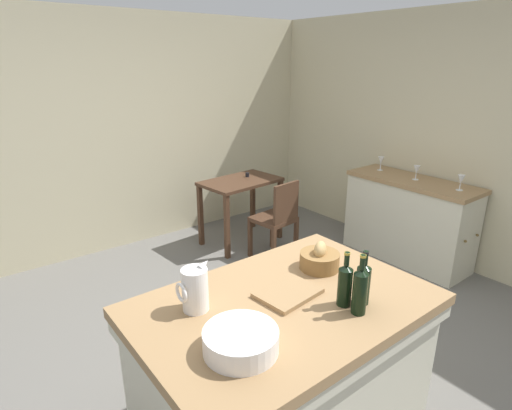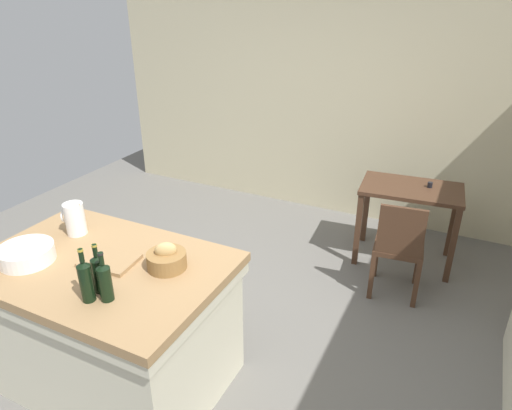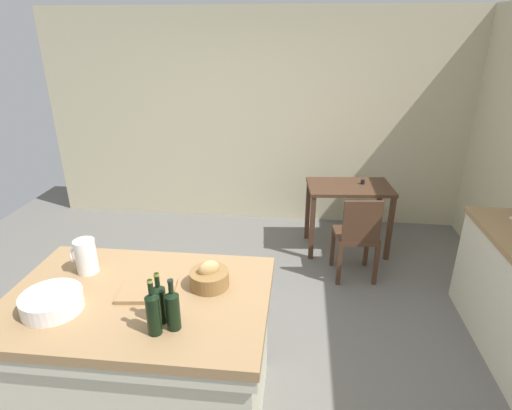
% 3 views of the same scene
% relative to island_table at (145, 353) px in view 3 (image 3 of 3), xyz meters
% --- Properties ---
extents(ground_plane, '(6.76, 6.76, 0.00)m').
position_rel_island_table_xyz_m(ground_plane, '(0.36, 0.63, -0.49)').
color(ground_plane, '#66635E').
extents(wall_back, '(5.32, 0.12, 2.60)m').
position_rel_island_table_xyz_m(wall_back, '(0.36, 3.23, 0.81)').
color(wall_back, beige).
rests_on(wall_back, ground).
extents(island_table, '(1.52, 1.02, 0.92)m').
position_rel_island_table_xyz_m(island_table, '(0.00, 0.00, 0.00)').
color(island_table, '#99754C').
rests_on(island_table, ground).
extents(writing_desk, '(0.95, 0.64, 0.82)m').
position_rel_island_table_xyz_m(writing_desk, '(1.46, 2.41, 0.15)').
color(writing_desk, '#472D1E').
rests_on(writing_desk, ground).
extents(wooden_chair, '(0.44, 0.44, 0.89)m').
position_rel_island_table_xyz_m(wooden_chair, '(1.50, 1.79, -0.01)').
color(wooden_chair, '#472D1E').
rests_on(wooden_chair, ground).
extents(pitcher, '(0.17, 0.13, 0.26)m').
position_rel_island_table_xyz_m(pitcher, '(-0.40, 0.21, 0.54)').
color(pitcher, white).
rests_on(pitcher, island_table).
extents(wash_bowl, '(0.33, 0.33, 0.10)m').
position_rel_island_table_xyz_m(wash_bowl, '(-0.41, -0.18, 0.47)').
color(wash_bowl, white).
rests_on(wash_bowl, island_table).
extents(bread_basket, '(0.23, 0.23, 0.17)m').
position_rel_island_table_xyz_m(bread_basket, '(0.40, 0.14, 0.48)').
color(bread_basket, olive).
rests_on(bread_basket, island_table).
extents(cutting_board, '(0.34, 0.27, 0.02)m').
position_rel_island_table_xyz_m(cutting_board, '(0.05, 0.03, 0.44)').
color(cutting_board, '#99754C').
rests_on(cutting_board, island_table).
extents(wine_bottle_dark, '(0.07, 0.07, 0.29)m').
position_rel_island_table_xyz_m(wine_bottle_dark, '(0.30, -0.25, 0.54)').
color(wine_bottle_dark, black).
rests_on(wine_bottle_dark, island_table).
extents(wine_bottle_amber, '(0.07, 0.07, 0.29)m').
position_rel_island_table_xyz_m(wine_bottle_amber, '(0.21, -0.21, 0.54)').
color(wine_bottle_amber, black).
rests_on(wine_bottle_amber, island_table).
extents(wine_bottle_green, '(0.07, 0.07, 0.31)m').
position_rel_island_table_xyz_m(wine_bottle_green, '(0.21, -0.30, 0.55)').
color(wine_bottle_green, black).
rests_on(wine_bottle_green, island_table).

